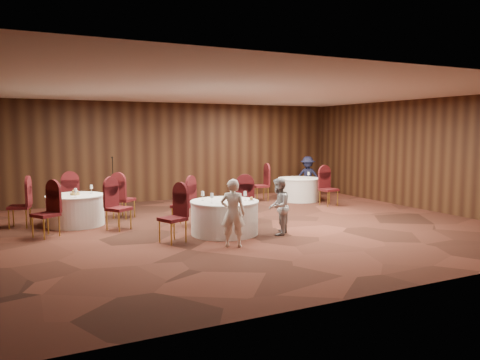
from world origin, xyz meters
name	(u,v)px	position (x,y,z in m)	size (l,w,h in m)	color
ground	(236,227)	(0.00, 0.00, 0.00)	(12.00, 12.00, 0.00)	black
room_shell	(236,144)	(0.00, 0.00, 1.96)	(12.00, 12.00, 12.00)	silver
table_main	(225,217)	(-0.54, -0.53, 0.38)	(1.51, 1.51, 0.74)	white
table_left	(76,210)	(-3.39, 1.91, 0.38)	(1.37, 1.37, 0.74)	white
table_right	(299,189)	(3.71, 2.98, 0.38)	(1.37, 1.37, 0.74)	white
chairs_main	(202,208)	(-0.81, 0.12, 0.50)	(2.98, 2.22, 1.00)	#3D0D0C
chairs_left	(77,205)	(-3.36, 1.93, 0.50)	(3.17, 3.02, 1.00)	#3D0D0C
chairs_right	(294,187)	(3.25, 2.58, 0.50)	(1.99, 2.33, 1.00)	#3D0D0C
tabletop_main	(232,196)	(-0.40, -0.62, 0.84)	(1.10, 1.10, 0.22)	silver
tabletop_left	(75,192)	(-3.39, 1.91, 0.82)	(0.80, 0.79, 0.22)	silver
tabletop_right	(309,174)	(3.93, 2.76, 0.90)	(0.08, 0.08, 0.22)	silver
mic_stand	(113,193)	(-2.04, 4.30, 0.44)	(0.24, 0.24, 1.52)	black
woman_a	(233,213)	(-0.87, -1.67, 0.68)	(0.49, 0.32, 1.35)	white
woman_b	(279,206)	(0.50, -1.13, 0.63)	(0.61, 0.48, 1.26)	#A3A4A8
man_c	(308,176)	(4.54, 3.70, 0.70)	(0.90, 0.52, 1.39)	black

